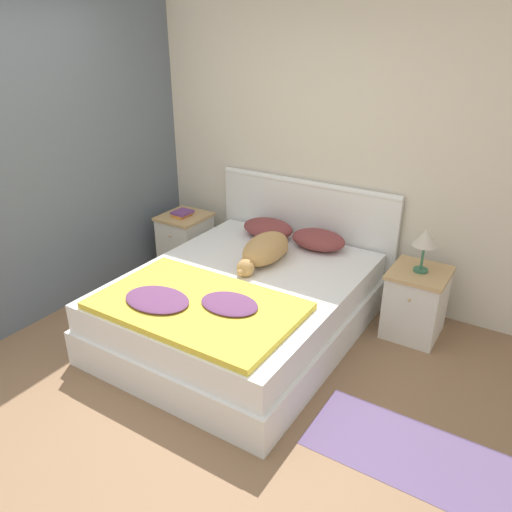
{
  "coord_description": "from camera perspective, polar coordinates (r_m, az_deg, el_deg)",
  "views": [
    {
      "loc": [
        1.96,
        -1.81,
        2.24
      ],
      "look_at": [
        0.06,
        1.21,
        0.59
      ],
      "focal_mm": 35.0,
      "sensor_mm": 36.0,
      "label": 1
    }
  ],
  "objects": [
    {
      "name": "pillow_left",
      "position": [
        4.54,
        1.39,
        3.2
      ],
      "size": [
        0.48,
        0.33,
        0.16
      ],
      "color": "brown",
      "rests_on": "bed"
    },
    {
      "name": "nightstand_left",
      "position": [
        5.07,
        -8.05,
        1.73
      ],
      "size": [
        0.43,
        0.47,
        0.55
      ],
      "color": "silver",
      "rests_on": "ground_plane"
    },
    {
      "name": "table_lamp",
      "position": [
        3.88,
        18.79,
        1.82
      ],
      "size": [
        0.19,
        0.19,
        0.34
      ],
      "color": "#336B4C",
      "rests_on": "nightstand_right"
    },
    {
      "name": "wall_side_left",
      "position": [
        4.6,
        -18.28,
        11.45
      ],
      "size": [
        0.06,
        3.1,
        2.55
      ],
      "color": "slate",
      "rests_on": "ground_plane"
    },
    {
      "name": "nightstand_right",
      "position": [
        4.11,
        17.76,
        -5.08
      ],
      "size": [
        0.43,
        0.47,
        0.55
      ],
      "color": "silver",
      "rests_on": "ground_plane"
    },
    {
      "name": "dog",
      "position": [
        4.02,
        1.03,
        0.7
      ],
      "size": [
        0.29,
        0.74,
        0.24
      ],
      "color": "tan",
      "rests_on": "bed"
    },
    {
      "name": "wall_back",
      "position": [
        4.51,
        5.65,
        12.31
      ],
      "size": [
        9.0,
        0.06,
        2.55
      ],
      "color": "beige",
      "rests_on": "ground_plane"
    },
    {
      "name": "rug",
      "position": [
        3.22,
        17.21,
        -20.69
      ],
      "size": [
        1.18,
        0.56,
        0.0
      ],
      "color": "#604C75",
      "rests_on": "ground_plane"
    },
    {
      "name": "headboard",
      "position": [
        4.64,
        5.57,
        2.94
      ],
      "size": [
        1.74,
        0.06,
        1.0
      ],
      "color": "white",
      "rests_on": "ground_plane"
    },
    {
      "name": "book_stack",
      "position": [
        4.95,
        -8.45,
        4.83
      ],
      "size": [
        0.16,
        0.19,
        0.05
      ],
      "color": "orange",
      "rests_on": "nightstand_left"
    },
    {
      "name": "ground_plane",
      "position": [
        3.49,
        -12.02,
        -15.84
      ],
      "size": [
        16.0,
        16.0,
        0.0
      ],
      "primitive_type": "plane",
      "color": "#896647"
    },
    {
      "name": "quilt",
      "position": [
        3.43,
        -6.95,
        -5.55
      ],
      "size": [
        1.38,
        0.87,
        0.08
      ],
      "color": "yellow",
      "rests_on": "bed"
    },
    {
      "name": "pillow_right",
      "position": [
        4.33,
        7.13,
        1.87
      ],
      "size": [
        0.48,
        0.33,
        0.16
      ],
      "color": "brown",
      "rests_on": "bed"
    },
    {
      "name": "bed",
      "position": [
        3.95,
        -1.6,
        -5.68
      ],
      "size": [
        1.66,
        2.06,
        0.49
      ],
      "color": "white",
      "rests_on": "ground_plane"
    }
  ]
}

